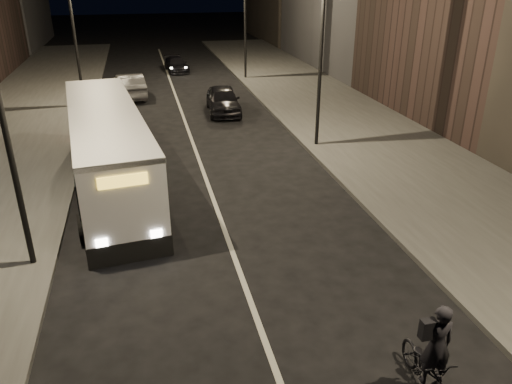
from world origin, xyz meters
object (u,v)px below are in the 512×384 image
streetlight_left_near (6,75)px  car_near (223,100)px  streetlight_left_far (76,14)px  cyclist_on_bicycle (428,362)px  streetlight_right_mid (316,28)px  car_mid (130,86)px  city_bus (108,147)px  car_far (176,64)px  streetlight_right_far (241,4)px

streetlight_left_near → car_near: size_ratio=1.83×
streetlight_left_far → cyclist_on_bicycle: size_ratio=3.79×
streetlight_right_mid → car_mid: bearing=124.1°
cyclist_on_bicycle → car_mid: 27.21m
city_bus → cyclist_on_bicycle: (6.36, -11.77, -0.95)m
streetlight_left_near → car_far: streetlight_left_near is taller
streetlight_right_far → cyclist_on_bicycle: 31.00m
streetlight_left_near → cyclist_on_bicycle: 11.39m
city_bus → cyclist_on_bicycle: city_bus is taller
car_mid → car_far: (3.66, 8.28, -0.21)m
streetlight_right_far → streetlight_right_mid: bearing=-90.0°
streetlight_right_mid → streetlight_right_far: 16.00m
streetlight_left_near → city_bus: streetlight_left_near is taller
car_mid → streetlight_right_mid: bearing=117.5°
streetlight_left_near → car_near: 17.47m
streetlight_right_far → car_far: (-4.53, 4.36, -4.80)m
city_bus → car_mid: size_ratio=2.47×
streetlight_right_far → car_far: 7.91m
streetlight_right_mid → cyclist_on_bicycle: streetlight_right_mid is taller
cyclist_on_bicycle → car_far: (-1.96, 34.91, -0.15)m
city_bus → car_mid: bearing=80.1°
streetlight_left_far → car_far: bearing=59.4°
streetlight_right_far → streetlight_left_far: same height
streetlight_right_mid → cyclist_on_bicycle: 15.48m
streetlight_right_mid → car_mid: (-8.19, 12.08, -4.59)m
streetlight_right_mid → city_bus: 10.06m
streetlight_left_far → cyclist_on_bicycle: 26.26m
streetlight_right_mid → streetlight_left_near: bearing=-143.1°
streetlight_right_far → car_near: streetlight_right_far is taller
streetlight_left_far → streetlight_left_near: bearing=-90.0°
streetlight_left_far → cyclist_on_bicycle: streetlight_left_far is taller
streetlight_right_mid → streetlight_right_far: same height
cyclist_on_bicycle → car_mid: size_ratio=0.46×
streetlight_right_mid → car_near: streetlight_right_mid is taller
car_near → car_mid: car_mid is taller
car_mid → streetlight_right_far: bearing=-161.1°
streetlight_right_far → streetlight_left_near: (-10.66, -24.00, 0.00)m
car_mid → streetlight_left_far: bearing=33.4°
streetlight_left_near → car_mid: streetlight_left_near is taller
streetlight_left_near → car_far: 29.41m
streetlight_right_mid → streetlight_left_near: size_ratio=1.00×
cyclist_on_bicycle → car_far: 34.96m
streetlight_right_mid → streetlight_left_far: bearing=136.8°
car_near → streetlight_left_far: bearing=162.6°
streetlight_left_near → car_mid: (2.47, 20.08, -4.59)m
streetlight_left_near → city_bus: 6.63m
streetlight_right_far → streetlight_left_near: 26.26m
streetlight_left_far → streetlight_right_mid: bearing=-43.2°
streetlight_right_mid → car_far: (-4.53, 20.36, -4.80)m
streetlight_right_mid → car_near: bearing=113.0°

